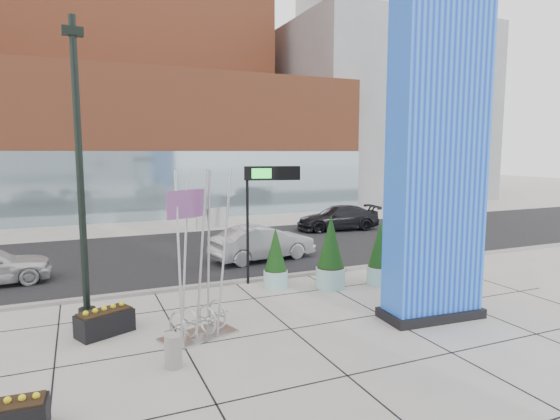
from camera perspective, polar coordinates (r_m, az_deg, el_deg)
name	(u,v)px	position (r m, az deg, el deg)	size (l,w,h in m)	color
ground	(245,322)	(14.05, -4.24, -13.51)	(160.00, 160.00, 0.00)	#9E9991
street_asphalt	(178,254)	(23.37, -12.38, -5.25)	(80.00, 12.00, 0.02)	black
curb_edge	(210,285)	(17.67, -8.57, -9.02)	(80.00, 0.30, 0.12)	gray
tower_podium	(147,145)	(39.79, -15.94, 7.63)	(34.00, 10.00, 11.00)	brown
tower_glass_front	(157,186)	(35.12, -14.74, 2.88)	(34.00, 0.60, 5.00)	#8CA5B2
building_grey_parking	(371,115)	(53.93, 11.02, 11.28)	(20.00, 18.00, 18.00)	slate
blue_pylon	(437,155)	(14.30, 18.60, 6.39)	(3.09, 1.53, 10.05)	#0D36CA
lamp_post	(82,205)	(14.03, -23.03, 0.61)	(0.56, 0.47, 8.53)	black
public_art_sculpture	(198,294)	(12.85, -9.94, -10.01)	(2.20, 1.58, 4.52)	#BABDBF
concrete_bollard	(173,351)	(11.49, -12.89, -16.44)	(0.40, 0.40, 0.78)	gray
overhead_street_sign	(266,183)	(17.51, -1.69, 3.33)	(2.07, 0.66, 4.42)	black
round_planter_east	(380,254)	(17.95, 12.10, -5.30)	(0.96, 0.96, 2.40)	#96CAC4
round_planter_mid	(331,254)	(17.16, 6.20, -5.31)	(1.07, 1.07, 2.68)	#96CAC4
round_planter_west	(276,259)	(17.17, -0.54, -5.98)	(0.89, 0.89, 2.23)	#96CAC4
box_planter_north	(105,321)	(13.92, -20.58, -12.57)	(1.61, 1.25, 0.79)	black
box_planter_south	(9,417)	(10.16, -30.17, -20.97)	(1.29, 0.70, 0.69)	black
car_silver_mid	(263,243)	(21.46, -2.15, -4.05)	(1.68, 4.83, 1.59)	#9A9DA1
car_dark_east	(338,218)	(29.89, 7.05, -0.98)	(2.15, 5.29, 1.54)	black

